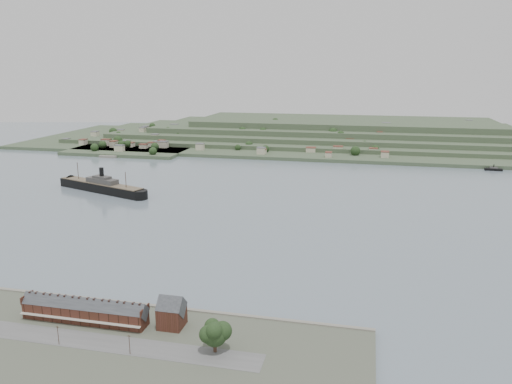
% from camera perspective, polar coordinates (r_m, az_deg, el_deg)
% --- Properties ---
extents(ground, '(1400.00, 1400.00, 0.00)m').
position_cam_1_polar(ground, '(370.06, -3.92, -2.72)').
color(ground, slate).
rests_on(ground, ground).
extents(near_shore, '(220.00, 80.00, 2.60)m').
position_cam_1_polar(near_shore, '(212.07, -19.18, -16.65)').
color(near_shore, '#4C5142').
rests_on(near_shore, ground).
extents(terrace_row, '(55.60, 9.80, 11.07)m').
position_cam_1_polar(terrace_row, '(228.03, -18.98, -12.70)').
color(terrace_row, '#432317').
rests_on(terrace_row, ground).
extents(gabled_building, '(10.40, 10.18, 14.09)m').
position_cam_1_polar(gabled_building, '(214.57, -9.62, -13.45)').
color(gabled_building, '#432317').
rests_on(gabled_building, ground).
extents(far_peninsula, '(760.00, 309.00, 30.00)m').
position_cam_1_polar(far_peninsula, '(742.06, 6.96, 6.62)').
color(far_peninsula, '#3A4E34').
rests_on(far_peninsula, ground).
extents(steamship, '(104.60, 47.20, 26.07)m').
position_cam_1_polar(steamship, '(462.08, -17.50, 0.67)').
color(steamship, black).
rests_on(steamship, ground).
extents(ferry_west, '(17.33, 10.65, 6.30)m').
position_cam_1_polar(ferry_west, '(631.40, -12.07, 4.16)').
color(ferry_west, black).
rests_on(ferry_west, ground).
extents(ferry_east, '(17.80, 5.61, 6.60)m').
position_cam_1_polar(ferry_east, '(587.54, 25.50, 2.38)').
color(ferry_east, black).
rests_on(ferry_east, ground).
extents(fig_tree, '(11.87, 10.28, 13.25)m').
position_cam_1_polar(fig_tree, '(194.31, -4.69, -15.77)').
color(fig_tree, '#3B271B').
rests_on(fig_tree, ground).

